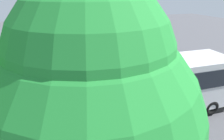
{
  "coord_description": "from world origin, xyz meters",
  "views": [
    {
      "loc": [
        4.72,
        12.72,
        6.82
      ],
      "look_at": [
        0.16,
        -0.69,
        1.1
      ],
      "focal_mm": 31.82,
      "sensor_mm": 36.0,
      "label": 1
    }
  ],
  "objects_px": {
    "spectator_left": "(124,81)",
    "parked_motorcycle_silver": "(98,95)",
    "flagpole": "(9,97)",
    "tour_bus": "(152,89)",
    "stunt_motorcycle": "(89,63)",
    "spectator_far_left": "(138,78)",
    "tree_left": "(93,106)",
    "spectator_centre": "(114,82)",
    "traffic_cone": "(108,67)"
  },
  "relations": [
    {
      "from": "spectator_left",
      "to": "tree_left",
      "type": "bearing_deg",
      "value": 63.63
    },
    {
      "from": "parked_motorcycle_silver",
      "to": "flagpole",
      "type": "xyz_separation_m",
      "value": [
        4.49,
        2.81,
        2.23
      ]
    },
    {
      "from": "parked_motorcycle_silver",
      "to": "flagpole",
      "type": "bearing_deg",
      "value": 32.04
    },
    {
      "from": "spectator_centre",
      "to": "flagpole",
      "type": "xyz_separation_m",
      "value": [
        5.75,
        3.32,
        1.73
      ]
    },
    {
      "from": "stunt_motorcycle",
      "to": "flagpole",
      "type": "distance_m",
      "value": 9.3
    },
    {
      "from": "spectator_left",
      "to": "parked_motorcycle_silver",
      "type": "height_order",
      "value": "spectator_left"
    },
    {
      "from": "tour_bus",
      "to": "flagpole",
      "type": "xyz_separation_m",
      "value": [
        7.02,
        0.47,
        1.07
      ]
    },
    {
      "from": "spectator_left",
      "to": "traffic_cone",
      "type": "xyz_separation_m",
      "value": [
        -0.37,
        -4.61,
        -0.76
      ]
    },
    {
      "from": "spectator_left",
      "to": "tree_left",
      "type": "xyz_separation_m",
      "value": [
        3.99,
        8.05,
        3.59
      ]
    },
    {
      "from": "tour_bus",
      "to": "spectator_left",
      "type": "relative_size",
      "value": 5.33
    },
    {
      "from": "traffic_cone",
      "to": "stunt_motorcycle",
      "type": "bearing_deg",
      "value": 4.8
    },
    {
      "from": "stunt_motorcycle",
      "to": "tree_left",
      "type": "xyz_separation_m",
      "value": [
        2.52,
        12.51,
        3.64
      ]
    },
    {
      "from": "traffic_cone",
      "to": "tree_left",
      "type": "relative_size",
      "value": 0.09
    },
    {
      "from": "spectator_left",
      "to": "tree_left",
      "type": "distance_m",
      "value": 9.68
    },
    {
      "from": "parked_motorcycle_silver",
      "to": "tree_left",
      "type": "xyz_separation_m",
      "value": [
        2.03,
        7.65,
        4.17
      ]
    },
    {
      "from": "parked_motorcycle_silver",
      "to": "traffic_cone",
      "type": "distance_m",
      "value": 5.53
    },
    {
      "from": "tour_bus",
      "to": "spectator_far_left",
      "type": "bearing_deg",
      "value": -100.24
    },
    {
      "from": "spectator_left",
      "to": "spectator_far_left",
      "type": "bearing_deg",
      "value": -175.74
    },
    {
      "from": "parked_motorcycle_silver",
      "to": "tree_left",
      "type": "distance_m",
      "value": 8.94
    },
    {
      "from": "parked_motorcycle_silver",
      "to": "tree_left",
      "type": "height_order",
      "value": "tree_left"
    },
    {
      "from": "spectator_centre",
      "to": "stunt_motorcycle",
      "type": "height_order",
      "value": "stunt_motorcycle"
    },
    {
      "from": "spectator_far_left",
      "to": "flagpole",
      "type": "bearing_deg",
      "value": 23.65
    },
    {
      "from": "parked_motorcycle_silver",
      "to": "flagpole",
      "type": "distance_m",
      "value": 5.74
    },
    {
      "from": "tour_bus",
      "to": "traffic_cone",
      "type": "height_order",
      "value": "tour_bus"
    },
    {
      "from": "tour_bus",
      "to": "spectator_centre",
      "type": "height_order",
      "value": "tour_bus"
    },
    {
      "from": "spectator_far_left",
      "to": "traffic_cone",
      "type": "height_order",
      "value": "spectator_far_left"
    },
    {
      "from": "parked_motorcycle_silver",
      "to": "spectator_far_left",
      "type": "bearing_deg",
      "value": -170.9
    },
    {
      "from": "tour_bus",
      "to": "tree_left",
      "type": "bearing_deg",
      "value": 49.37
    },
    {
      "from": "tour_bus",
      "to": "flagpole",
      "type": "bearing_deg",
      "value": 3.86
    },
    {
      "from": "spectator_far_left",
      "to": "stunt_motorcycle",
      "type": "height_order",
      "value": "spectator_far_left"
    },
    {
      "from": "spectator_far_left",
      "to": "tree_left",
      "type": "relative_size",
      "value": 0.25
    },
    {
      "from": "flagpole",
      "to": "traffic_cone",
      "type": "xyz_separation_m",
      "value": [
        -6.82,
        -7.83,
        -2.4
      ]
    },
    {
      "from": "tour_bus",
      "to": "traffic_cone",
      "type": "xyz_separation_m",
      "value": [
        0.19,
        -7.35,
        -1.34
      ]
    },
    {
      "from": "spectator_left",
      "to": "traffic_cone",
      "type": "height_order",
      "value": "spectator_left"
    },
    {
      "from": "spectator_left",
      "to": "flagpole",
      "type": "bearing_deg",
      "value": 26.5
    },
    {
      "from": "tour_bus",
      "to": "stunt_motorcycle",
      "type": "bearing_deg",
      "value": -74.2
    },
    {
      "from": "tour_bus",
      "to": "parked_motorcycle_silver",
      "type": "bearing_deg",
      "value": -42.76
    },
    {
      "from": "spectator_left",
      "to": "traffic_cone",
      "type": "distance_m",
      "value": 4.69
    },
    {
      "from": "tree_left",
      "to": "parked_motorcycle_silver",
      "type": "bearing_deg",
      "value": -104.86
    },
    {
      "from": "spectator_centre",
      "to": "parked_motorcycle_silver",
      "type": "relative_size",
      "value": 0.81
    },
    {
      "from": "spectator_left",
      "to": "spectator_centre",
      "type": "bearing_deg",
      "value": -8.45
    },
    {
      "from": "spectator_left",
      "to": "parked_motorcycle_silver",
      "type": "relative_size",
      "value": 0.87
    },
    {
      "from": "spectator_centre",
      "to": "flagpole",
      "type": "relative_size",
      "value": 0.3
    },
    {
      "from": "spectator_left",
      "to": "traffic_cone",
      "type": "relative_size",
      "value": 2.83
    },
    {
      "from": "tour_bus",
      "to": "flagpole",
      "type": "height_order",
      "value": "flagpole"
    },
    {
      "from": "spectator_far_left",
      "to": "stunt_motorcycle",
      "type": "xyz_separation_m",
      "value": [
        2.55,
        -4.38,
        -0.03
      ]
    },
    {
      "from": "parked_motorcycle_silver",
      "to": "stunt_motorcycle",
      "type": "relative_size",
      "value": 1.07
    },
    {
      "from": "spectator_far_left",
      "to": "spectator_left",
      "type": "bearing_deg",
      "value": 4.26
    },
    {
      "from": "spectator_far_left",
      "to": "flagpole",
      "type": "relative_size",
      "value": 0.32
    },
    {
      "from": "stunt_motorcycle",
      "to": "flagpole",
      "type": "height_order",
      "value": "flagpole"
    }
  ]
}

